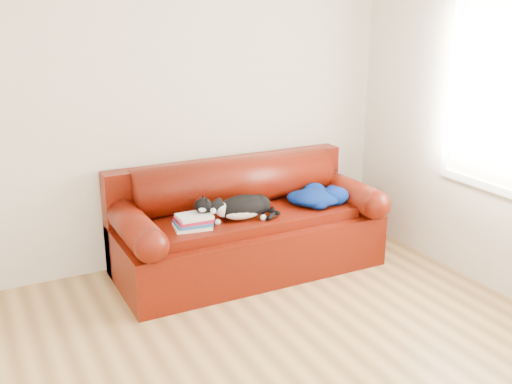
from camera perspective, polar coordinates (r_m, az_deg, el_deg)
room_shell at (r=2.92m, az=0.99°, el=9.36°), size 4.52×4.02×2.61m
sofa_base at (r=4.85m, az=-0.78°, el=-4.76°), size 2.10×0.90×0.50m
sofa_back at (r=4.95m, az=-2.04°, el=-0.55°), size 2.10×1.01×0.88m
book_stack at (r=4.42m, az=-6.00°, el=-2.82°), size 0.29×0.24×0.10m
cat at (r=4.58m, az=-1.26°, el=-1.50°), size 0.62×0.28×0.23m
blanket at (r=4.94m, az=5.89°, el=-0.39°), size 0.49×0.41×0.15m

